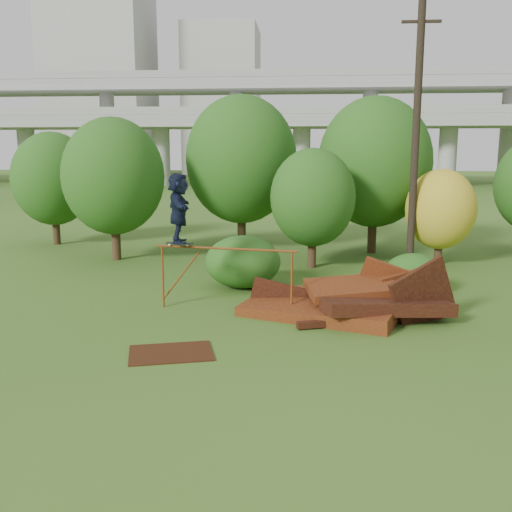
# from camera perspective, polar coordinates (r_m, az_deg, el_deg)

# --- Properties ---
(ground) EXTENTS (240.00, 240.00, 0.00)m
(ground) POSITION_cam_1_polar(r_m,az_deg,el_deg) (13.94, 2.60, -8.03)
(ground) COLOR #2D5116
(ground) RESTS_ON ground
(scrap_pile) EXTENTS (5.99, 3.84, 2.16)m
(scrap_pile) POSITION_cam_1_polar(r_m,az_deg,el_deg) (15.79, 9.12, -4.64)
(scrap_pile) COLOR #3E120B
(scrap_pile) RESTS_ON ground
(grind_rail) EXTENTS (3.99, 0.71, 1.81)m
(grind_rail) POSITION_cam_1_polar(r_m,az_deg,el_deg) (15.72, -3.09, -0.65)
(grind_rail) COLOR brown
(grind_rail) RESTS_ON ground
(skateboard) EXTENTS (0.78, 0.32, 0.08)m
(skateboard) POSITION_cam_1_polar(r_m,az_deg,el_deg) (16.08, -7.66, 1.27)
(skateboard) COLOR black
(skateboard) RESTS_ON grind_rail
(skater) EXTENTS (0.92, 1.87, 1.94)m
(skater) POSITION_cam_1_polar(r_m,az_deg,el_deg) (15.95, -7.74, 4.76)
(skater) COLOR black
(skater) RESTS_ON skateboard
(flat_plate) EXTENTS (2.11, 1.75, 0.03)m
(flat_plate) POSITION_cam_1_polar(r_m,az_deg,el_deg) (12.94, -8.51, -9.56)
(flat_plate) COLOR #34190B
(flat_plate) RESTS_ON ground
(tree_0) EXTENTS (4.09, 4.09, 5.77)m
(tree_0) POSITION_cam_1_polar(r_m,az_deg,el_deg) (23.86, -14.09, 7.73)
(tree_0) COLOR black
(tree_0) RESTS_ON ground
(tree_1) EXTENTS (4.95, 4.95, 6.89)m
(tree_1) POSITION_cam_1_polar(r_m,az_deg,el_deg) (25.81, -1.48, 9.60)
(tree_1) COLOR black
(tree_1) RESTS_ON ground
(tree_2) EXTENTS (3.23, 3.23, 4.55)m
(tree_2) POSITION_cam_1_polar(r_m,az_deg,el_deg) (21.72, 5.70, 5.82)
(tree_2) COLOR black
(tree_2) RESTS_ON ground
(tree_3) EXTENTS (4.85, 4.85, 6.73)m
(tree_3) POSITION_cam_1_polar(r_m,az_deg,el_deg) (25.31, 11.78, 9.15)
(tree_3) COLOR black
(tree_3) RESTS_ON ground
(tree_4) EXTENTS (2.72, 2.72, 3.75)m
(tree_4) POSITION_cam_1_polar(r_m,az_deg,el_deg) (23.41, 17.98, 4.46)
(tree_4) COLOR black
(tree_4) RESTS_ON ground
(tree_6) EXTENTS (3.81, 3.81, 5.32)m
(tree_6) POSITION_cam_1_polar(r_m,az_deg,el_deg) (28.77, -19.63, 7.28)
(tree_6) COLOR black
(tree_6) RESTS_ON ground
(shrub_left) EXTENTS (2.47, 2.28, 1.71)m
(shrub_left) POSITION_cam_1_polar(r_m,az_deg,el_deg) (18.61, -1.33, -0.58)
(shrub_left) COLOR #1C5015
(shrub_left) RESTS_ON ground
(shrub_right) EXTENTS (1.78, 1.63, 1.26)m
(shrub_right) POSITION_cam_1_polar(r_m,az_deg,el_deg) (18.60, 15.43, -1.68)
(shrub_right) COLOR #1C5015
(shrub_right) RESTS_ON ground
(utility_pole) EXTENTS (1.40, 0.28, 9.74)m
(utility_pole) POSITION_cam_1_polar(r_m,az_deg,el_deg) (22.28, 15.69, 11.43)
(utility_pole) COLOR black
(utility_pole) RESTS_ON ground
(freeway_overpass) EXTENTS (160.00, 15.00, 13.70)m
(freeway_overpass) POSITION_cam_1_polar(r_m,az_deg,el_deg) (76.36, 4.66, 14.85)
(freeway_overpass) COLOR gray
(freeway_overpass) RESTS_ON ground
(building_left) EXTENTS (18.00, 16.00, 35.00)m
(building_left) POSITION_cam_1_polar(r_m,az_deg,el_deg) (115.61, -15.25, 16.60)
(building_left) COLOR #9E9E99
(building_left) RESTS_ON ground
(building_right) EXTENTS (14.00, 14.00, 28.00)m
(building_right) POSITION_cam_1_polar(r_m,az_deg,el_deg) (116.79, -3.37, 15.14)
(building_right) COLOR #9E9E99
(building_right) RESTS_ON ground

